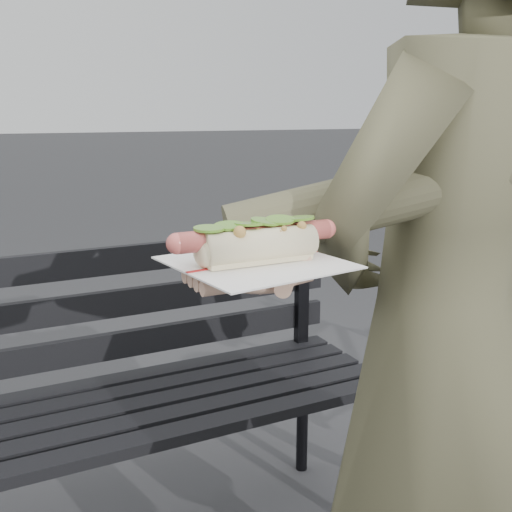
{
  "coord_description": "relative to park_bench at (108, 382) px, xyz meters",
  "views": [
    {
      "loc": [
        -0.25,
        -0.56,
        1.24
      ],
      "look_at": [
        0.07,
        0.07,
        1.07
      ],
      "focal_mm": 42.0,
      "sensor_mm": 36.0,
      "label": 1
    }
  ],
  "objects": [
    {
      "name": "held_hotdog",
      "position": [
        0.21,
        -0.84,
        0.58
      ],
      "size": [
        0.64,
        0.32,
        0.2
      ],
      "color": "brown"
    },
    {
      "name": "person",
      "position": [
        0.43,
        -0.8,
        0.32
      ],
      "size": [
        0.7,
        0.54,
        1.69
      ],
      "primitive_type": "imported",
      "rotation": [
        0.0,
        0.0,
        3.38
      ],
      "color": "brown",
      "rests_on": "ground"
    },
    {
      "name": "park_bench",
      "position": [
        0.0,
        0.0,
        0.0
      ],
      "size": [
        1.5,
        0.44,
        0.88
      ],
      "color": "black",
      "rests_on": "ground"
    }
  ]
}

